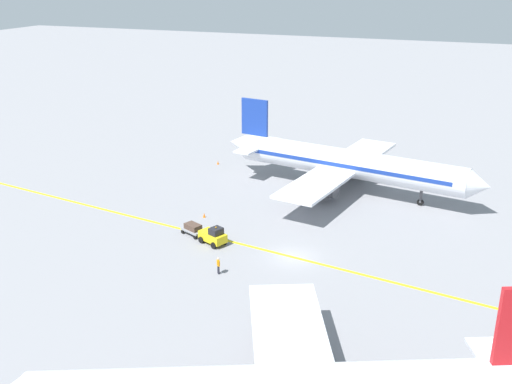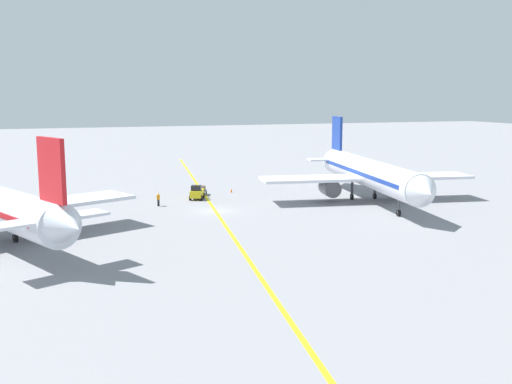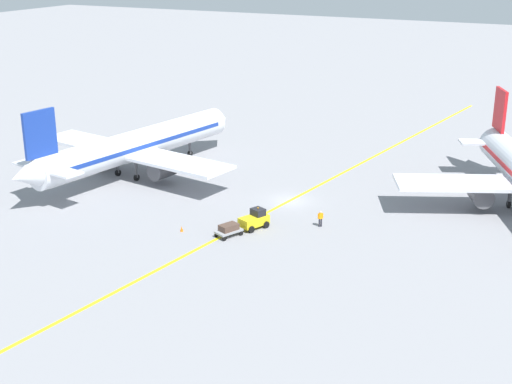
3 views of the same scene
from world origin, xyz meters
The scene contains 8 objects.
ground_plane centered at (0.00, 0.00, 0.00)m, with size 400.00×400.00×0.00m, color gray.
apron_yellow_centreline centered at (0.00, 0.00, 0.00)m, with size 0.40×120.00×0.01m, color yellow.
airplane_at_gate centered at (-20.66, 0.25, 3.71)m, with size 28.48×35.44×10.60m.
baggage_tug_white centered at (0.07, -8.77, 0.90)m, with size 2.65×3.35×2.11m.
baggage_cart_trailing centered at (-1.23, -11.80, 0.76)m, with size 2.31×2.94×1.24m.
ground_crew_worker centered at (5.85, -5.53, 0.91)m, with size 0.46×0.41×1.68m.
traffic_cone_near_nose centered at (-24.84, -19.71, 0.28)m, with size 0.32×0.32×0.55m, color orange.
traffic_cone_mid_apron centered at (-6.00, -12.80, 0.28)m, with size 0.32×0.32×0.55m, color orange.
Camera 1 is at (51.55, 16.10, 27.21)m, focal length 42.00 mm.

